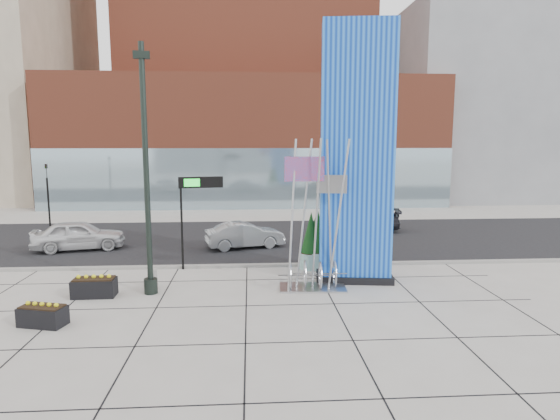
{
  "coord_description": "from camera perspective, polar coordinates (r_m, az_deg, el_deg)",
  "views": [
    {
      "loc": [
        1.16,
        -16.23,
        5.49
      ],
      "look_at": [
        2.34,
        2.0,
        2.83
      ],
      "focal_mm": 30.0,
      "sensor_mm": 36.0,
      "label": 1
    }
  ],
  "objects": [
    {
      "name": "tower_podium",
      "position": [
        43.23,
        -3.97,
        8.27
      ],
      "size": [
        34.0,
        10.0,
        11.0
      ],
      "primitive_type": "cube",
      "color": "brown",
      "rests_on": "ground"
    },
    {
      "name": "round_planter_west",
      "position": [
        20.46,
        3.79,
        -3.89
      ],
      "size": [
        1.0,
        1.0,
        2.51
      ],
      "color": "#8CBDB7",
      "rests_on": "ground"
    },
    {
      "name": "building_grey_parking",
      "position": [
        54.36,
        23.98,
        11.28
      ],
      "size": [
        20.0,
        18.0,
        18.0
      ],
      "primitive_type": "cube",
      "color": "slate",
      "rests_on": "ground"
    },
    {
      "name": "tower_glass_front",
      "position": [
        38.54,
        -3.95,
        3.81
      ],
      "size": [
        34.0,
        0.6,
        5.0
      ],
      "primitive_type": "cube",
      "color": "#8CA5B2",
      "rests_on": "ground"
    },
    {
      "name": "overhead_street_sign",
      "position": [
        20.25,
        -10.09,
        2.37
      ],
      "size": [
        1.89,
        0.49,
        4.02
      ],
      "rotation": [
        0.0,
        0.0,
        0.17
      ],
      "color": "black",
      "rests_on": "ground"
    },
    {
      "name": "concrete_bollard",
      "position": [
        18.6,
        -15.3,
        -8.04
      ],
      "size": [
        0.37,
        0.37,
        0.72
      ],
      "primitive_type": "cylinder",
      "color": "gray",
      "rests_on": "ground"
    },
    {
      "name": "round_planter_mid",
      "position": [
        20.48,
        4.56,
        -3.68
      ],
      "size": [
        1.06,
        1.06,
        2.65
      ],
      "color": "#8CBDB7",
      "rests_on": "ground"
    },
    {
      "name": "traffic_signal",
      "position": [
        34.04,
        -26.46,
        2.03
      ],
      "size": [
        0.15,
        0.18,
        4.1
      ],
      "color": "black",
      "rests_on": "ground"
    },
    {
      "name": "public_art_sculpture",
      "position": [
        17.61,
        4.1,
        -4.91
      ],
      "size": [
        2.56,
        1.4,
        5.65
      ],
      "rotation": [
        0.0,
        0.0,
        -0.06
      ],
      "color": "#AFB0B3",
      "rests_on": "ground"
    },
    {
      "name": "curb_edge",
      "position": [
        20.97,
        -6.8,
        -6.79
      ],
      "size": [
        80.0,
        0.3,
        0.12
      ],
      "primitive_type": "cube",
      "color": "gray",
      "rests_on": "ground"
    },
    {
      "name": "car_silver_mid",
      "position": [
        24.5,
        -4.3,
        -3.1
      ],
      "size": [
        4.28,
        2.4,
        1.33
      ],
      "primitive_type": "imported",
      "rotation": [
        0.0,
        0.0,
        1.83
      ],
      "color": "#989B9F",
      "rests_on": "ground"
    },
    {
      "name": "box_planter_north",
      "position": [
        18.22,
        -21.7,
        -8.64
      ],
      "size": [
        1.5,
        0.77,
        0.82
      ],
      "rotation": [
        0.0,
        0.0,
        0.02
      ],
      "color": "black",
      "rests_on": "ground"
    },
    {
      "name": "lamp_post",
      "position": [
        17.28,
        -15.89,
        1.79
      ],
      "size": [
        0.58,
        0.49,
        8.88
      ],
      "rotation": [
        0.0,
        0.0,
        0.15
      ],
      "color": "black",
      "rests_on": "ground"
    },
    {
      "name": "car_dark_east",
      "position": [
        29.47,
        9.74,
        -1.2
      ],
      "size": [
        5.12,
        2.8,
        1.41
      ],
      "primitive_type": "imported",
      "rotation": [
        0.0,
        0.0,
        -1.75
      ],
      "color": "black",
      "rests_on": "ground"
    },
    {
      "name": "round_planter_east",
      "position": [
        18.83,
        6.94,
        -4.66
      ],
      "size": [
        1.1,
        1.1,
        2.74
      ],
      "color": "#8CBDB7",
      "rests_on": "ground"
    },
    {
      "name": "ground",
      "position": [
        17.17,
        -7.51,
        -10.45
      ],
      "size": [
        160.0,
        160.0,
        0.0
      ],
      "primitive_type": "plane",
      "color": "#9E9991",
      "rests_on": "ground"
    },
    {
      "name": "box_planter_south",
      "position": [
        16.11,
        -26.95,
        -11.31
      ],
      "size": [
        1.47,
        0.99,
        0.74
      ],
      "rotation": [
        0.0,
        0.0,
        -0.25
      ],
      "color": "black",
      "rests_on": "ground"
    },
    {
      "name": "street_asphalt",
      "position": [
        26.82,
        -6.13,
        -3.57
      ],
      "size": [
        80.0,
        12.0,
        0.02
      ],
      "primitive_type": "cube",
      "color": "black",
      "rests_on": "ground"
    },
    {
      "name": "blue_pylon",
      "position": [
        18.4,
        9.33,
        6.09
      ],
      "size": [
        3.14,
        1.7,
        9.98
      ],
      "rotation": [
        0.0,
        0.0,
        -0.13
      ],
      "color": "#0B36B2",
      "rests_on": "ground"
    },
    {
      "name": "car_white_west",
      "position": [
        26.07,
        -23.31,
        -2.86
      ],
      "size": [
        4.75,
        2.71,
        1.52
      ],
      "primitive_type": "imported",
      "rotation": [
        0.0,
        0.0,
        1.79
      ],
      "color": "silver",
      "rests_on": "ground"
    }
  ]
}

